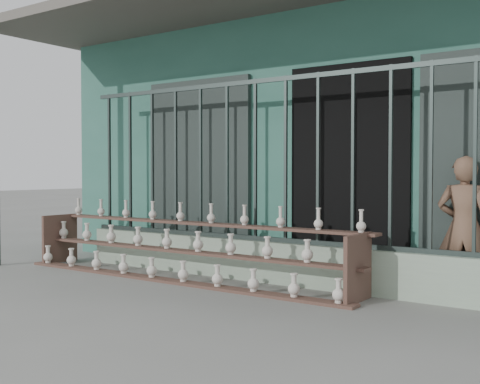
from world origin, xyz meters
The scene contains 6 objects.
ground centered at (0.00, 0.00, 0.00)m, with size 60.00×60.00×0.00m, color slate.
workshop_building centered at (0.00, 4.23, 1.62)m, with size 7.40×6.60×3.21m.
parapet_wall centered at (0.00, 1.30, 0.23)m, with size 5.00×0.20×0.45m, color #9BB298.
security_fence centered at (0.00, 1.30, 1.35)m, with size 5.00×0.04×1.80m.
shelf_rack centered at (-0.74, 0.89, 0.36)m, with size 4.50×0.68×0.85m.
elderly_woman centered at (2.18, 1.62, 0.68)m, with size 0.50×0.33×1.37m, color brown.
Camera 1 is at (3.71, -4.29, 1.23)m, focal length 45.00 mm.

